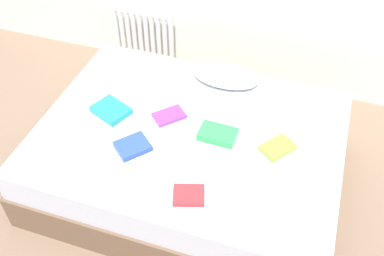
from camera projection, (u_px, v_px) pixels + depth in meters
ground_plane at (190, 179)px, 3.24m from camera, size 8.00×8.00×0.00m
bed at (190, 157)px, 3.06m from camera, size 2.00×1.50×0.50m
radiator at (143, 34)px, 4.01m from camera, size 0.58×0.04×0.47m
pillow at (226, 76)px, 3.21m from camera, size 0.48×0.26×0.12m
textbook_red at (189, 195)px, 2.49m from camera, size 0.21×0.19×0.03m
textbook_lime at (278, 148)px, 2.75m from camera, size 0.23×0.24×0.04m
textbook_green at (218, 134)px, 2.83m from camera, size 0.24×0.17×0.05m
textbook_purple at (169, 116)px, 2.97m from camera, size 0.24×0.24×0.02m
textbook_teal at (111, 110)px, 3.00m from camera, size 0.29×0.26×0.04m
textbook_blue at (133, 146)px, 2.76m from camera, size 0.26×0.26×0.04m
textbook_white at (240, 196)px, 2.50m from camera, size 0.26×0.23×0.02m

